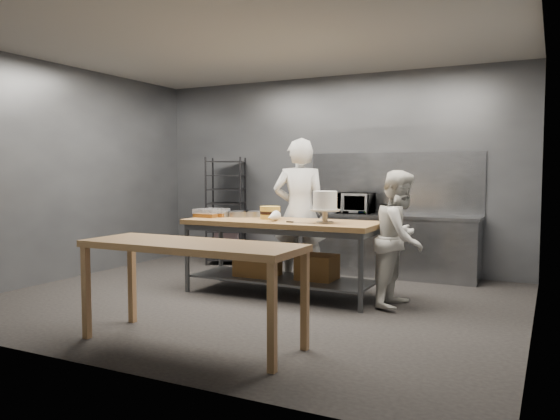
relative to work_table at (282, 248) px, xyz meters
The scene contains 16 objects.
ground 0.72m from the work_table, 114.54° to the right, with size 6.00×6.00×0.00m, color black.
back_wall 2.31m from the work_table, 94.90° to the left, with size 6.00×0.04×3.00m, color #4C4F54.
work_table is the anchor object (origin of this frame).
near_counter 2.11m from the work_table, 85.66° to the right, with size 2.00×0.70×0.90m.
back_counter 1.97m from the work_table, 65.34° to the left, with size 2.60×0.60×0.90m.
splashback_panel 2.37m from the work_table, 68.54° to the left, with size 2.60×0.02×0.90m, color slate.
speed_rack 2.56m from the work_table, 137.85° to the left, with size 0.81×0.83×1.75m.
chef_behind 0.76m from the work_table, 94.97° to the left, with size 0.71×0.47×1.95m, color silver.
chef_right 1.46m from the work_table, ahead, with size 0.74×0.58×1.53m, color silver.
microwave 1.87m from the work_table, 79.91° to the left, with size 0.54×0.37×0.30m, color black.
frosted_cake_stand 0.85m from the work_table, 10.15° to the right, with size 0.34×0.34×0.37m.
layer_cake 0.49m from the work_table, 156.04° to the left, with size 0.25×0.25×0.16m.
cake_pans 0.91m from the work_table, 165.35° to the left, with size 0.68×0.41×0.07m.
piping_bag 0.46m from the work_table, 96.19° to the right, with size 0.12×0.12×0.38m, color white.
offset_spatula 0.52m from the work_table, 36.79° to the right, with size 0.36×0.02×0.02m.
pastry_clamshells 1.12m from the work_table, behind, with size 0.36×0.35×0.11m.
Camera 1 is at (3.15, -5.55, 1.51)m, focal length 35.00 mm.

